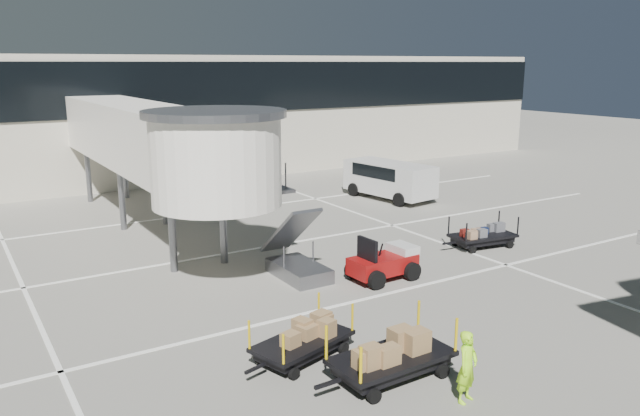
# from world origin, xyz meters

# --- Properties ---
(ground) EXTENTS (140.00, 140.00, 0.00)m
(ground) POSITION_xyz_m (0.00, 0.00, 0.00)
(ground) COLOR gray
(ground) RESTS_ON ground
(lane_markings) EXTENTS (40.00, 30.00, 0.02)m
(lane_markings) POSITION_xyz_m (-0.67, 9.33, 0.01)
(lane_markings) COLOR white
(lane_markings) RESTS_ON ground
(terminal) EXTENTS (64.00, 12.11, 15.20)m
(terminal) POSITION_xyz_m (-0.35, 29.94, 4.11)
(terminal) COLOR beige
(terminal) RESTS_ON ground
(jet_bridge) EXTENTS (5.70, 20.40, 6.03)m
(jet_bridge) POSITION_xyz_m (-3.97, 12.26, 4.28)
(jet_bridge) COLOR white
(jet_bridge) RESTS_ON ground
(baggage_tug) EXTENTS (2.53, 1.66, 1.62)m
(baggage_tug) POSITION_xyz_m (1.10, 3.25, 0.59)
(baggage_tug) COLOR maroon
(baggage_tug) RESTS_ON ground
(suitcase_cart) EXTENTS (3.40, 1.73, 1.31)m
(suitcase_cart) POSITION_xyz_m (6.96, 4.23, 0.46)
(suitcase_cart) COLOR black
(suitcase_cart) RESTS_ON ground
(box_cart_near) EXTENTS (3.77, 1.59, 1.47)m
(box_cart_near) POSITION_xyz_m (-3.18, -2.57, 0.55)
(box_cart_near) COLOR black
(box_cart_near) RESTS_ON ground
(box_cart_far) EXTENTS (3.39, 2.04, 1.30)m
(box_cart_far) POSITION_xyz_m (-4.49, -0.54, 0.50)
(box_cart_far) COLOR black
(box_cart_far) RESTS_ON ground
(ground_worker) EXTENTS (0.71, 0.57, 1.71)m
(ground_worker) POSITION_xyz_m (-2.37, -4.32, 0.85)
(ground_worker) COLOR #A8FF1A
(ground_worker) RESTS_ON ground
(minivan) EXTENTS (2.99, 5.65, 2.04)m
(minivan) POSITION_xyz_m (9.60, 14.03, 1.23)
(minivan) COLOR silver
(minivan) RESTS_ON ground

